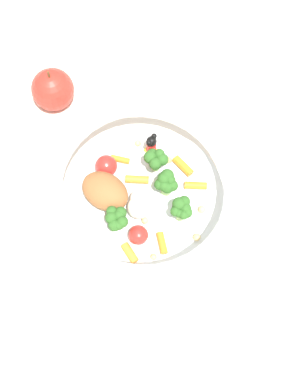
# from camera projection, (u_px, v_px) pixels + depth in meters

# --- Properties ---
(ground_plane) EXTENTS (2.40, 2.40, 0.00)m
(ground_plane) POSITION_uv_depth(u_px,v_px,m) (138.00, 194.00, 0.83)
(ground_plane) COLOR silver
(food_container) EXTENTS (0.25, 0.25, 0.06)m
(food_container) POSITION_uv_depth(u_px,v_px,m) (141.00, 193.00, 0.80)
(food_container) COLOR white
(food_container) RESTS_ON ground_plane
(loose_apple) EXTENTS (0.07, 0.07, 0.08)m
(loose_apple) POSITION_uv_depth(u_px,v_px,m) (53.00, 89.00, 0.87)
(loose_apple) COLOR red
(loose_apple) RESTS_ON ground_plane
(folded_napkin) EXTENTS (0.13, 0.12, 0.01)m
(folded_napkin) POSITION_uv_depth(u_px,v_px,m) (265.00, 336.00, 0.74)
(folded_napkin) COLOR silver
(folded_napkin) RESTS_ON ground_plane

